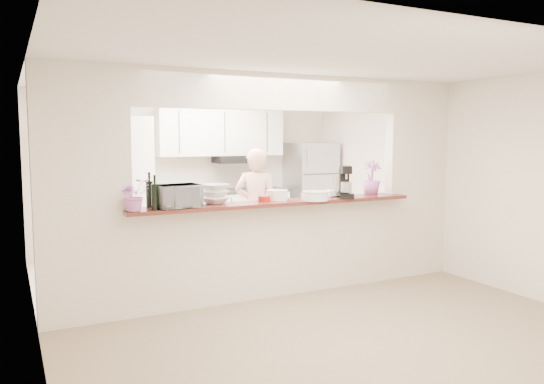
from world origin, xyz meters
TOP-DOWN VIEW (x-y plane):
  - floor at (0.00, 0.00)m, footprint 6.00×6.00m
  - tile_overlay at (0.00, 1.55)m, footprint 5.00×2.90m
  - partition at (0.00, 0.00)m, footprint 5.00×0.15m
  - bar_counter at (0.00, -0.00)m, footprint 3.40×0.38m
  - kitchen_cabinets at (-0.19, 2.72)m, footprint 3.15×0.62m
  - refrigerator at (2.05, 2.65)m, footprint 0.75×0.70m
  - flower_left at (-1.60, -0.15)m, footprint 0.33×0.30m
  - wine_bottle_a at (-1.40, 0.07)m, footprint 0.07×0.07m
  - wine_bottle_b at (-1.40, -0.15)m, footprint 0.07×0.07m
  - toaster_oven at (-1.15, -0.10)m, footprint 0.46×0.34m
  - serving_bowls at (-0.70, 0.05)m, footprint 0.36×0.36m
  - plate_stack_a at (0.04, 0.03)m, footprint 0.25×0.25m
  - plate_stack_b at (0.42, -0.19)m, footprint 0.30×0.30m
  - red_bowl at (-0.15, -0.03)m, footprint 0.14×0.14m
  - tan_bowl at (0.40, -0.03)m, footprint 0.14×0.14m
  - utensil_caddy at (0.80, 0.05)m, footprint 0.29×0.22m
  - stand_mixer at (0.86, -0.14)m, footprint 0.25×0.30m
  - flower_right at (1.38, 0.05)m, footprint 0.29×0.29m
  - person at (0.34, 1.23)m, footprint 0.72×0.67m

SIDE VIEW (x-z plane):
  - floor at x=0.00m, z-range 0.00..0.00m
  - tile_overlay at x=0.00m, z-range 0.00..0.01m
  - bar_counter at x=0.00m, z-range 0.03..1.12m
  - person at x=0.34m, z-range 0.00..1.64m
  - refrigerator at x=2.05m, z-range 0.00..1.70m
  - kitchen_cabinets at x=-0.19m, z-range -0.15..2.10m
  - red_bowl at x=-0.15m, z-range 1.09..1.15m
  - tan_bowl at x=0.40m, z-range 1.09..1.15m
  - plate_stack_b at x=0.42m, z-range 1.09..1.19m
  - plate_stack_a at x=0.04m, z-range 1.09..1.21m
  - utensil_caddy at x=0.80m, z-range 1.07..1.31m
  - serving_bowls at x=-0.70m, z-range 1.09..1.30m
  - toaster_oven at x=-1.15m, z-range 1.09..1.33m
  - wine_bottle_b at x=-1.40m, z-range 1.05..1.40m
  - wine_bottle_a at x=-1.40m, z-range 1.05..1.41m
  - flower_left at x=-1.60m, z-range 1.09..1.41m
  - stand_mixer at x=0.86m, z-range 1.07..1.45m
  - flower_right at x=1.38m, z-range 1.09..1.51m
  - partition at x=0.00m, z-range 0.23..2.73m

